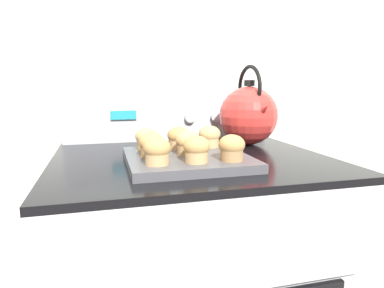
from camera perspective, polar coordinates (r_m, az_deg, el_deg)
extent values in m
cube|color=silver|center=(1.30, -4.37, 13.86)|extent=(8.00, 0.05, 2.40)
cube|color=#B2B2B7|center=(0.73, 7.18, -22.27)|extent=(0.60, 0.02, 0.02)
cube|color=black|center=(0.97, -0.33, -2.48)|extent=(0.75, 0.66, 0.02)
cube|color=#B7BABF|center=(1.25, -3.81, 4.53)|extent=(0.74, 0.05, 0.17)
cube|color=teal|center=(1.20, -11.37, 4.75)|extent=(0.09, 0.01, 0.03)
cylinder|color=#B7BABF|center=(1.23, -0.38, 4.46)|extent=(0.04, 0.02, 0.04)
cylinder|color=#B7BABF|center=(1.26, 3.98, 4.56)|extent=(0.04, 0.02, 0.04)
cylinder|color=#B7BABF|center=(1.29, 8.12, 4.63)|extent=(0.04, 0.02, 0.04)
cube|color=#4C4C51|center=(0.88, -0.87, -2.53)|extent=(0.30, 0.30, 0.02)
cylinder|color=tan|center=(0.77, -5.84, -2.35)|extent=(0.05, 0.05, 0.03)
ellipsoid|color=tan|center=(0.77, -5.87, -0.65)|extent=(0.06, 0.06, 0.05)
cylinder|color=tan|center=(0.79, 0.75, -2.01)|extent=(0.05, 0.05, 0.03)
ellipsoid|color=tan|center=(0.79, 0.75, -0.34)|extent=(0.06, 0.06, 0.05)
cylinder|color=#A37A4C|center=(0.81, 6.61, -1.72)|extent=(0.05, 0.05, 0.03)
ellipsoid|color=tan|center=(0.81, 6.64, -0.10)|extent=(0.06, 0.06, 0.05)
cylinder|color=olive|center=(0.86, -6.78, -1.16)|extent=(0.05, 0.05, 0.03)
ellipsoid|color=tan|center=(0.85, -6.81, 0.39)|extent=(0.06, 0.06, 0.05)
cylinder|color=tan|center=(0.87, -0.71, -0.84)|extent=(0.05, 0.05, 0.03)
ellipsoid|color=tan|center=(0.87, -0.71, 0.67)|extent=(0.06, 0.06, 0.05)
cylinder|color=#A37A4C|center=(0.94, -7.51, -0.13)|extent=(0.05, 0.05, 0.03)
ellipsoid|color=tan|center=(0.94, -7.54, 1.27)|extent=(0.06, 0.06, 0.05)
cylinder|color=tan|center=(0.95, -2.24, 0.07)|extent=(0.05, 0.05, 0.03)
ellipsoid|color=#B2844C|center=(0.95, -2.24, 1.46)|extent=(0.06, 0.06, 0.05)
cylinder|color=tan|center=(0.98, 2.93, 0.35)|extent=(0.05, 0.05, 0.03)
ellipsoid|color=tan|center=(0.98, 2.95, 1.70)|extent=(0.06, 0.06, 0.05)
sphere|color=red|center=(1.15, 9.40, 4.67)|extent=(0.19, 0.19, 0.19)
cylinder|color=black|center=(1.15, 9.55, 9.98)|extent=(0.03, 0.03, 0.02)
cone|color=red|center=(1.08, 11.70, 5.51)|extent=(0.05, 0.08, 0.07)
torus|color=black|center=(1.15, 9.53, 9.24)|extent=(0.02, 0.15, 0.15)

